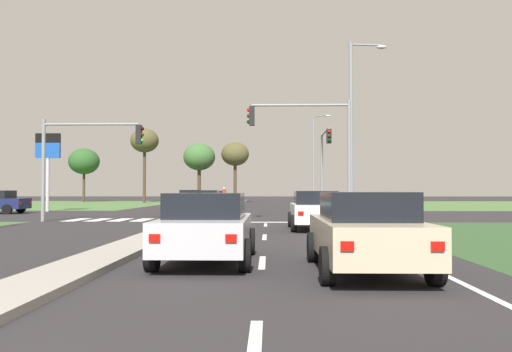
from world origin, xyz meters
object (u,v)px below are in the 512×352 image
car_maroon_near (191,200)px  treeline_second (145,141)px  car_teal_fifth (205,202)px  car_white_eighth (315,210)px  car_black_fourth (204,199)px  car_silver_second (207,227)px  car_beige_seventh (365,231)px  pedestrian_at_median (224,195)px  traffic_signal_far_right (324,155)px  fuel_price_totem (48,154)px  treeline_fourth (235,155)px  street_lamp_second (354,121)px  treeline_third (199,157)px  treeline_near (84,162)px  traffic_signal_near_right (312,138)px  street_lamp_third (315,155)px  car_red_sixth (218,197)px  traffic_signal_near_left (83,150)px

car_maroon_near → treeline_second: bearing=-68.8°
car_maroon_near → car_teal_fifth: 6.49m
car_maroon_near → treeline_second: treeline_second is taller
car_white_eighth → car_black_fourth: bearing=106.4°
car_silver_second → car_beige_seventh: bearing=-22.1°
car_silver_second → pedestrian_at_median: (-2.38, 31.87, 0.38)m
traffic_signal_far_right → fuel_price_totem: (-20.10, 0.48, 0.11)m
car_silver_second → treeline_fourth: bearing=93.1°
car_beige_seventh → street_lamp_second: size_ratio=0.46×
street_lamp_second → treeline_fourth: street_lamp_second is taller
treeline_second → treeline_third: (6.95, 0.09, -2.03)m
car_maroon_near → treeline_fourth: 25.71m
street_lamp_second → treeline_near: size_ratio=1.33×
pedestrian_at_median → fuel_price_totem: 13.95m
car_maroon_near → traffic_signal_near_right: 17.16m
treeline_fourth → street_lamp_second: bearing=-76.7°
car_beige_seventh → pedestrian_at_median: (-5.54, 33.15, 0.37)m
car_black_fourth → car_beige_seventh: bearing=101.8°
car_white_eighth → street_lamp_third: 31.29m
car_red_sixth → treeline_fourth: treeline_fourth is taller
traffic_signal_near_left → fuel_price_totem: 13.75m
fuel_price_totem → treeline_near: bearing=105.3°
car_white_eighth → traffic_signal_near_left: (-11.10, 5.00, 2.78)m
street_lamp_second → treeline_third: bearing=109.7°
car_maroon_near → fuel_price_totem: bearing=15.5°
traffic_signal_near_right → treeline_third: bearing=105.4°
traffic_signal_near_right → pedestrian_at_median: size_ratio=3.61×
car_silver_second → car_teal_fifth: size_ratio=0.95×
traffic_signal_near_left → pedestrian_at_median: traffic_signal_near_left is taller
traffic_signal_near_right → treeline_third: treeline_third is taller
car_white_eighth → street_lamp_second: (2.77, 7.41, 4.51)m
traffic_signal_near_left → car_red_sixth: bearing=84.9°
car_maroon_near → pedestrian_at_median: size_ratio=2.53×
treeline_near → treeline_fourth: (20.48, -3.39, 0.66)m
car_maroon_near → car_red_sixth: 21.60m
traffic_signal_near_right → car_teal_fifth: bearing=126.9°
car_black_fourth → traffic_signal_near_right: bearing=110.8°
traffic_signal_far_right → treeline_second: 34.66m
car_teal_fifth → treeline_second: (-11.54, 31.22, 6.96)m
street_lamp_third → traffic_signal_near_left: bearing=-118.1°
car_maroon_near → car_silver_second: 29.49m
car_black_fourth → pedestrian_at_median: pedestrian_at_median is taller
car_silver_second → car_black_fourth: 35.87m
traffic_signal_near_right → fuel_price_totem: (-18.30, 11.89, 0.02)m
car_white_eighth → traffic_signal_near_right: traffic_signal_near_right is taller
car_black_fourth → treeline_fourth: size_ratio=0.56×
car_beige_seventh → street_lamp_third: 41.89m
treeline_fourth → car_silver_second: bearing=-86.9°
car_teal_fifth → treeline_fourth: treeline_fourth is taller
street_lamp_second → treeline_second: size_ratio=1.02×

